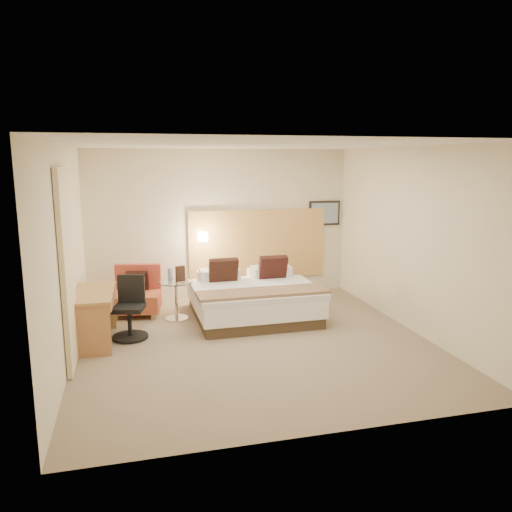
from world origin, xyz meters
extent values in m
cube|color=#7E6C55|center=(0.00, 0.00, -0.01)|extent=(4.80, 5.00, 0.02)
cube|color=silver|center=(0.00, 0.00, 2.71)|extent=(4.80, 5.00, 0.02)
cube|color=beige|center=(0.00, 2.51, 1.35)|extent=(4.80, 0.02, 2.70)
cube|color=beige|center=(0.00, -2.51, 1.35)|extent=(4.80, 0.02, 2.70)
cube|color=beige|center=(-2.41, 0.00, 1.35)|extent=(0.02, 5.00, 2.70)
cube|color=beige|center=(2.41, 0.00, 1.35)|extent=(0.02, 5.00, 2.70)
cube|color=tan|center=(0.70, 2.47, 0.95)|extent=(2.60, 0.04, 1.30)
cube|color=black|center=(2.02, 2.48, 1.50)|extent=(0.62, 0.03, 0.47)
cube|color=slate|center=(2.02, 2.46, 1.50)|extent=(0.54, 0.01, 0.39)
cylinder|color=white|center=(-0.35, 2.42, 1.15)|extent=(0.02, 0.12, 0.02)
cube|color=#FFEDC6|center=(-0.35, 2.36, 1.15)|extent=(0.15, 0.15, 0.15)
cube|color=beige|center=(-2.36, -0.25, 1.22)|extent=(0.06, 0.90, 2.42)
cylinder|color=#839BCA|center=(-1.04, 1.28, 0.73)|extent=(0.08, 0.08, 0.22)
cube|color=#382117|center=(-0.87, 1.29, 0.74)|extent=(0.15, 0.09, 0.24)
cube|color=#3E2E1F|center=(0.26, 1.12, 0.08)|extent=(1.84, 1.84, 0.17)
cube|color=white|center=(0.26, 1.12, 0.31)|extent=(1.90, 1.90, 0.28)
cube|color=silver|center=(0.26, 0.86, 0.50)|extent=(1.95, 1.37, 0.09)
cube|color=white|center=(-0.20, 1.81, 0.53)|extent=(0.66, 0.36, 0.17)
cube|color=white|center=(0.70, 1.82, 0.53)|extent=(0.66, 0.36, 0.17)
cube|color=silver|center=(-0.20, 1.57, 0.63)|extent=(0.66, 0.36, 0.17)
cube|color=silver|center=(0.70, 1.58, 0.63)|extent=(0.66, 0.36, 0.17)
cube|color=black|center=(-0.17, 1.38, 0.70)|extent=(0.47, 0.26, 0.48)
cube|color=black|center=(0.68, 1.39, 0.70)|extent=(0.47, 0.26, 0.48)
cube|color=#DA612C|center=(0.27, 0.48, 0.57)|extent=(1.97, 0.54, 0.05)
cube|color=#AF8152|center=(-1.90, 1.44, 0.05)|extent=(0.09, 0.09, 0.09)
cube|color=tan|center=(-1.31, 1.34, 0.05)|extent=(0.09, 0.09, 0.09)
cube|color=tan|center=(-1.81, 1.96, 0.05)|extent=(0.09, 0.09, 0.09)
cube|color=tan|center=(-1.22, 1.86, 0.05)|extent=(0.09, 0.09, 0.09)
cube|color=#AF4D2F|center=(-1.56, 1.65, 0.24)|extent=(0.85, 0.77, 0.28)
cube|color=#A73A2C|center=(-1.52, 1.92, 0.58)|extent=(0.76, 0.24, 0.42)
cube|color=black|center=(-1.53, 1.82, 0.52)|extent=(0.38, 0.23, 0.37)
cylinder|color=silver|center=(-0.95, 1.29, 0.01)|extent=(0.47, 0.47, 0.02)
cylinder|color=silver|center=(-0.95, 1.29, 0.31)|extent=(0.05, 0.05, 0.58)
cylinder|color=silver|center=(-0.95, 1.29, 0.61)|extent=(0.69, 0.69, 0.01)
cube|color=#A2743F|center=(-2.14, 0.51, 0.71)|extent=(0.57, 1.19, 0.04)
cube|color=#A66C41|center=(-2.16, -0.03, 0.35)|extent=(0.49, 0.06, 0.69)
cube|color=#AE8344|center=(-2.12, 1.06, 0.35)|extent=(0.49, 0.06, 0.69)
cube|color=#C9814F|center=(-2.09, 0.51, 0.63)|extent=(0.47, 1.10, 0.10)
cylinder|color=black|center=(-1.68, 0.54, 0.03)|extent=(0.61, 0.61, 0.04)
cylinder|color=black|center=(-1.68, 0.54, 0.24)|extent=(0.07, 0.07, 0.38)
cube|color=black|center=(-1.68, 0.54, 0.45)|extent=(0.49, 0.49, 0.07)
cube|color=black|center=(-1.63, 0.72, 0.69)|extent=(0.38, 0.14, 0.40)
camera|label=1|loc=(-1.60, -6.44, 2.51)|focal=35.00mm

